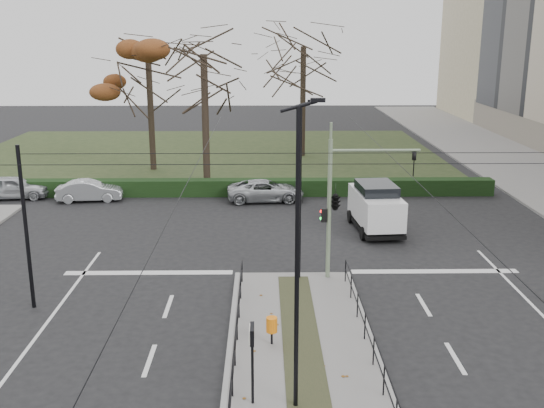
% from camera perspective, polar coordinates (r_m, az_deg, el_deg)
% --- Properties ---
extents(ground, '(140.00, 140.00, 0.00)m').
position_cam_1_polar(ground, '(21.87, 2.46, -11.22)').
color(ground, black).
rests_on(ground, ground).
extents(median_island, '(4.40, 15.00, 0.14)m').
position_cam_1_polar(median_island, '(19.62, 2.88, -14.26)').
color(median_island, slate).
rests_on(median_island, ground).
extents(park, '(38.00, 26.00, 0.10)m').
position_cam_1_polar(park, '(52.69, -6.04, 4.40)').
color(park, '#253219').
rests_on(park, ground).
extents(hedge, '(38.00, 1.00, 1.00)m').
position_cam_1_polar(hedge, '(39.56, -7.76, 1.47)').
color(hedge, black).
rests_on(hedge, ground).
extents(median_railing, '(4.14, 13.24, 0.92)m').
position_cam_1_polar(median_railing, '(19.11, 2.94, -12.03)').
color(median_railing, black).
rests_on(median_railing, median_island).
extents(catenary, '(20.00, 34.00, 6.00)m').
position_cam_1_polar(catenary, '(22.13, 2.33, -1.38)').
color(catenary, black).
rests_on(catenary, ground).
extents(traffic_light, '(3.82, 2.19, 5.62)m').
position_cam_1_polar(traffic_light, '(25.05, 5.91, 0.48)').
color(traffic_light, gray).
rests_on(traffic_light, median_island).
extents(litter_bin, '(0.35, 0.35, 0.91)m').
position_cam_1_polar(litter_bin, '(20.37, -0.02, -10.80)').
color(litter_bin, black).
rests_on(litter_bin, median_island).
extents(info_panel, '(0.13, 0.58, 2.23)m').
position_cam_1_polar(info_panel, '(16.90, -1.80, -12.36)').
color(info_panel, black).
rests_on(info_panel, median_island).
extents(streetlamp_median_near, '(0.67, 0.14, 8.08)m').
position_cam_1_polar(streetlamp_median_near, '(15.84, 2.33, -4.97)').
color(streetlamp_median_near, black).
rests_on(streetlamp_median_near, median_island).
extents(streetlamp_median_far, '(0.60, 0.12, 7.13)m').
position_cam_1_polar(streetlamp_median_far, '(24.74, 2.57, 1.21)').
color(streetlamp_median_far, black).
rests_on(streetlamp_median_far, median_island).
extents(parked_car_first, '(4.24, 1.98, 1.41)m').
position_cam_1_polar(parked_car_first, '(41.48, -22.15, 1.40)').
color(parked_car_first, '#A3A6AA').
rests_on(parked_car_first, ground).
extents(parked_car_second, '(3.96, 1.79, 1.26)m').
position_cam_1_polar(parked_car_second, '(39.41, -16.05, 1.15)').
color(parked_car_second, '#A3A6AA').
rests_on(parked_car_second, ground).
extents(parked_car_fourth, '(4.70, 2.41, 1.27)m').
position_cam_1_polar(parked_car_fourth, '(37.88, -0.58, 1.21)').
color(parked_car_fourth, '#A3A6AA').
rests_on(parked_car_fourth, ground).
extents(white_van, '(2.39, 4.75, 2.46)m').
position_cam_1_polar(white_van, '(32.43, 9.28, -0.18)').
color(white_van, silver).
rests_on(white_van, ground).
extents(rust_tree, '(7.99, 7.99, 10.60)m').
position_cam_1_polar(rust_tree, '(46.44, -11.05, 12.86)').
color(rust_tree, black).
rests_on(rust_tree, park).
extents(bare_tree_center, '(7.70, 7.70, 11.49)m').
position_cam_1_polar(bare_tree_center, '(51.12, 2.83, 13.24)').
color(bare_tree_center, black).
rests_on(bare_tree_center, park).
extents(bare_tree_near, '(5.77, 5.77, 11.14)m').
position_cam_1_polar(bare_tree_near, '(39.85, -6.12, 12.32)').
color(bare_tree_near, black).
rests_on(bare_tree_near, park).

